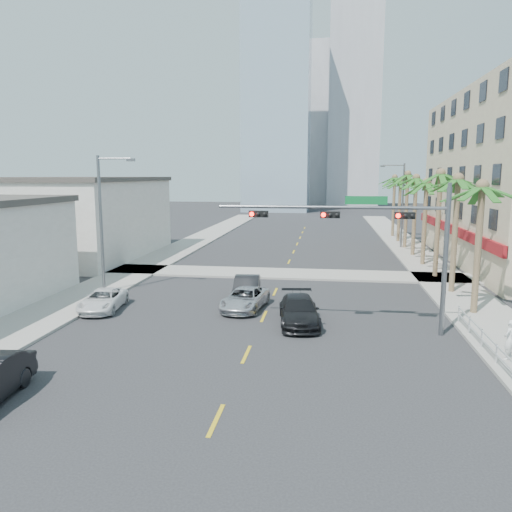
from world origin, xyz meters
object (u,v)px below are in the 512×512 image
(car_lane_right, at_px, (299,311))
(car_lane_center, at_px, (245,299))
(traffic_signal_mast, at_px, (378,231))
(pedestrian, at_px, (510,340))
(car_parked_far, at_px, (103,300))
(car_lane_left, at_px, (247,288))

(car_lane_right, bearing_deg, car_lane_center, 136.41)
(traffic_signal_mast, height_order, car_lane_right, traffic_signal_mast)
(car_lane_center, height_order, pedestrian, pedestrian)
(traffic_signal_mast, bearing_deg, car_lane_right, 165.92)
(pedestrian, bearing_deg, car_lane_right, -68.21)
(traffic_signal_mast, xyz_separation_m, car_lane_right, (-3.78, 0.95, -4.35))
(traffic_signal_mast, height_order, car_parked_far, traffic_signal_mast)
(traffic_signal_mast, xyz_separation_m, car_parked_far, (-15.18, 2.04, -4.46))
(car_lane_center, bearing_deg, traffic_signal_mast, -18.27)
(car_lane_right, bearing_deg, pedestrian, -32.64)
(traffic_signal_mast, xyz_separation_m, car_lane_center, (-7.08, 3.39, -4.43))
(traffic_signal_mast, relative_size, pedestrian, 6.57)
(traffic_signal_mast, bearing_deg, car_lane_center, 154.39)
(traffic_signal_mast, height_order, car_lane_center, traffic_signal_mast)
(traffic_signal_mast, bearing_deg, pedestrian, -32.89)
(traffic_signal_mast, relative_size, car_parked_far, 2.57)
(car_lane_left, bearing_deg, car_lane_right, -58.61)
(car_parked_far, bearing_deg, car_lane_left, 18.33)
(car_parked_far, height_order, car_lane_center, car_lane_center)
(traffic_signal_mast, distance_m, pedestrian, 7.39)
(car_lane_left, height_order, car_lane_right, car_lane_left)
(car_lane_left, distance_m, pedestrian, 15.51)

